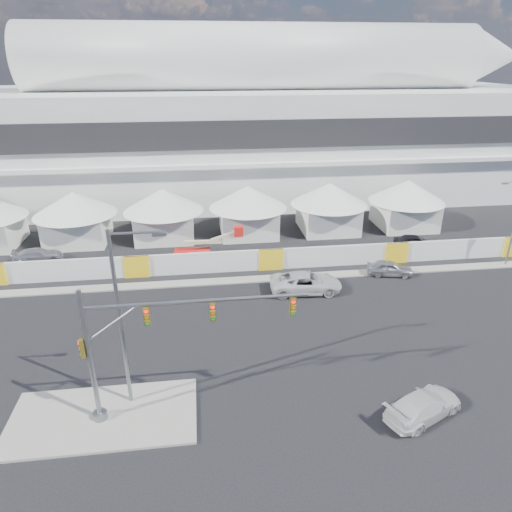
{
  "coord_description": "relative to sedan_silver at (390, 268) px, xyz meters",
  "views": [
    {
      "loc": [
        -0.24,
        -23.04,
        18.07
      ],
      "look_at": [
        4.05,
        10.0,
        3.4
      ],
      "focal_mm": 32.0,
      "sensor_mm": 36.0,
      "label": 1
    }
  ],
  "objects": [
    {
      "name": "sedan_silver",
      "position": [
        0.0,
        0.0,
        0.0
      ],
      "size": [
        2.47,
        4.23,
        1.35
      ],
      "primitive_type": "imported",
      "rotation": [
        0.0,
        0.0,
        1.34
      ],
      "color": "#AEADB2",
      "rests_on": "ground"
    },
    {
      "name": "median_island",
      "position": [
        -22.35,
        -14.93,
        -0.6
      ],
      "size": [
        10.0,
        5.0,
        0.15
      ],
      "primitive_type": "cube",
      "color": "gray",
      "rests_on": "ground"
    },
    {
      "name": "far_curb",
      "position": [
        3.65,
        0.57,
        -0.62
      ],
      "size": [
        80.0,
        1.2,
        0.12
      ],
      "primitive_type": "cube",
      "color": "gray",
      "rests_on": "ground"
    },
    {
      "name": "lot_car_b",
      "position": [
        5.01,
        5.72,
        0.02
      ],
      "size": [
        2.48,
        4.36,
        1.4
      ],
      "primitive_type": "imported",
      "rotation": [
        0.0,
        0.0,
        1.36
      ],
      "color": "black",
      "rests_on": "ground"
    },
    {
      "name": "hoarding_fence",
      "position": [
        -10.35,
        2.57,
        0.32
      ],
      "size": [
        70.0,
        0.25,
        2.0
      ],
      "primitive_type": "cube",
      "color": "silver",
      "rests_on": "ground"
    },
    {
      "name": "ground",
      "position": [
        -16.35,
        -11.93,
        -0.68
      ],
      "size": [
        160.0,
        160.0,
        0.0
      ],
      "primitive_type": "plane",
      "color": "black",
      "rests_on": "ground"
    },
    {
      "name": "boom_lift",
      "position": [
        -16.87,
        5.49,
        0.22
      ],
      "size": [
        6.62,
        1.64,
        3.35
      ],
      "rotation": [
        0.0,
        0.0,
        -0.04
      ],
      "color": "red",
      "rests_on": "ground"
    },
    {
      "name": "pickup_near",
      "position": [
        -5.08,
        -16.96,
        0.03
      ],
      "size": [
        3.81,
        5.23,
        1.41
      ],
      "primitive_type": "imported",
      "rotation": [
        0.0,
        0.0,
        2.0
      ],
      "color": "silver",
      "rests_on": "ground"
    },
    {
      "name": "traffic_mast",
      "position": [
        -20.09,
        -15.07,
        3.85
      ],
      "size": [
        11.5,
        0.76,
        7.78
      ],
      "color": "slate",
      "rests_on": "median_island"
    },
    {
      "name": "pickup_curb",
      "position": [
        -8.15,
        -2.1,
        0.15
      ],
      "size": [
        3.03,
        6.07,
        1.65
      ],
      "primitive_type": "imported",
      "rotation": [
        0.0,
        0.0,
        1.52
      ],
      "color": "silver",
      "rests_on": "ground"
    },
    {
      "name": "stadium",
      "position": [
        -7.65,
        29.58,
        8.77
      ],
      "size": [
        80.0,
        24.8,
        21.98
      ],
      "color": "silver",
      "rests_on": "ground"
    },
    {
      "name": "lot_car_c",
      "position": [
        -32.11,
        7.19,
        -0.04
      ],
      "size": [
        2.58,
        4.65,
        1.27
      ],
      "primitive_type": "imported",
      "rotation": [
        0.0,
        0.0,
        1.76
      ],
      "color": "silver",
      "rests_on": "ground"
    },
    {
      "name": "tent_row",
      "position": [
        -15.85,
        12.07,
        2.47
      ],
      "size": [
        53.4,
        8.4,
        5.4
      ],
      "color": "silver",
      "rests_on": "ground"
    },
    {
      "name": "streetlight_median",
      "position": [
        -20.73,
        -13.82,
        5.39
      ],
      "size": [
        2.85,
        0.29,
        10.31
      ],
      "color": "slate",
      "rests_on": "median_island"
    }
  ]
}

